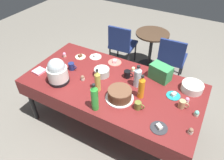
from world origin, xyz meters
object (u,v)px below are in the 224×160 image
Objects in this scene: dessert_plate_white at (96,57)px; soda_bottle_ginger_ale at (98,81)px; maroon_chair_left at (122,43)px; potluck_table at (112,87)px; dessert_plate_coral at (115,62)px; cupcake_vanilla at (64,55)px; coffee_mug_olive at (138,105)px; coffee_mug_tan at (182,104)px; cupcake_cocoa at (187,100)px; glass_salad_bowl at (102,72)px; coffee_mug_navy at (72,66)px; cupcake_mint at (191,131)px; cupcake_rose at (83,78)px; soda_bottle_orange_juice at (141,87)px; dessert_plate_charcoal at (159,128)px; dessert_plate_cream at (80,57)px; soda_bottle_lime_soda at (95,98)px; cupcake_berry at (197,113)px; frosted_layer_cake at (120,94)px; dessert_plate_teal at (173,95)px; coffee_mug_black at (127,74)px; soda_carton at (160,72)px; maroon_chair_right at (172,57)px; round_cafe_table at (151,44)px; ceramic_snack_bowl at (192,87)px; soda_bottle_water at (138,77)px; cupcake_lemon at (133,69)px; slow_cooker at (57,72)px.

soda_bottle_ginger_ale is (0.41, -0.59, 0.13)m from dessert_plate_white.
potluck_table is at bearing -68.20° from maroon_chair_left.
dessert_plate_coral is 0.75m from cupcake_vanilla.
soda_bottle_ginger_ale is at bearing 174.46° from coffee_mug_olive.
cupcake_cocoa is at bearing 73.93° from coffee_mug_tan.
maroon_chair_left is at bearing 93.02° from dessert_plate_white.
glass_salad_bowl is 0.42m from coffee_mug_navy.
maroon_chair_left is at bearing 133.44° from cupcake_mint.
cupcake_rose is 0.77m from soda_bottle_orange_juice.
dessert_plate_charcoal is at bearing -26.27° from glass_salad_bowl.
soda_bottle_lime_soda is (0.73, -0.75, 0.15)m from dessert_plate_cream.
cupcake_vanilla is at bearing 167.95° from potluck_table.
cupcake_berry is 0.23× the size of soda_bottle_ginger_ale.
frosted_layer_cake is 1.99× the size of dessert_plate_teal.
coffee_mug_tan is at bearing -21.09° from dessert_plate_coral.
soda_bottle_orange_juice reaches higher than coffee_mug_black.
soda_carton is at bearing -3.67° from dessert_plate_coral.
soda_bottle_ginger_ale is at bearing -107.63° from maroon_chair_right.
round_cafe_table is (0.14, 1.51, -0.30)m from glass_salad_bowl.
coffee_mug_black is at bearing 173.80° from cupcake_cocoa.
maroon_chair_right is at bearing 115.63° from ceramic_snack_bowl.
soda_bottle_water is (0.47, -0.30, 0.12)m from dessert_plate_coral.
cupcake_vanilla is 1.78m from maroon_chair_right.
cupcake_lemon is (0.13, 0.35, 0.09)m from potluck_table.
slow_cooker reaches higher than cupcake_berry.
cupcake_mint reaches higher than dessert_plate_coral.
dessert_plate_teal is at bearing -6.07° from dessert_plate_cream.
dessert_plate_charcoal is at bearing -13.22° from soda_bottle_ginger_ale.
frosted_layer_cake is at bearing -97.26° from maroon_chair_right.
dessert_plate_white is 2.54× the size of cupcake_cocoa.
coffee_mug_olive reaches higher than cupcake_lemon.
slow_cooker is at bearing -166.70° from soda_bottle_orange_juice.
maroon_chair_left is at bearing 151.99° from soda_carton.
soda_bottle_orange_juice reaches higher than frosted_layer_cake.
round_cafe_table is (0.04, 1.77, -0.39)m from soda_bottle_ginger_ale.
cupcake_vanilla is at bearing 162.34° from coffee_mug_olive.
cupcake_berry is 2.12m from maroon_chair_left.
dessert_plate_teal reaches higher than dessert_plate_charcoal.
maroon_chair_left is (0.14, 1.07, -0.27)m from dessert_plate_cream.
coffee_mug_black reaches higher than cupcake_mint.
glass_salad_bowl is at bearing -178.20° from cupcake_cocoa.
ceramic_snack_bowl is 3.75× the size of cupcake_berry.
soda_bottle_orange_juice reaches higher than dessert_plate_charcoal.
cupcake_lemon is at bearing 84.45° from soda_bottle_lime_soda.
maroon_chair_left is at bearing 115.72° from frosted_layer_cake.
cupcake_lemon is at bearing 70.39° from potluck_table.
maroon_chair_left is (-1.03, 1.00, -0.36)m from soda_carton.
frosted_layer_cake is at bearing 59.03° from soda_bottle_lime_soda.
cupcake_cocoa is at bearing 132.05° from cupcake_berry.
soda_bottle_orange_juice reaches higher than coffee_mug_olive.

